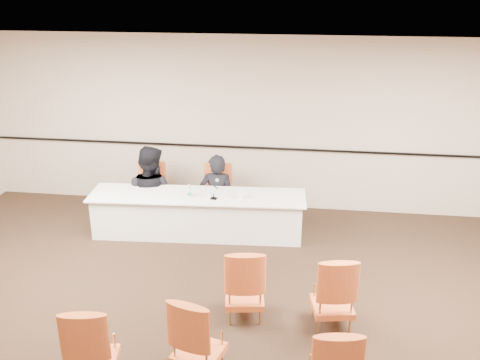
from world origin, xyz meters
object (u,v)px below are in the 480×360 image
panelist_main_chair (217,194)px  panelist_second_chair (150,193)px  panelist_main (217,200)px  microphone (214,190)px  panelist_second (151,199)px  coffee_cup (240,195)px  drinking_glass (210,195)px  aud_chair_front_mid (245,282)px  panel_table (198,215)px  water_bottle (189,191)px  aud_chair_front_right (333,290)px  aud_chair_back_left (92,343)px  aud_chair_back_mid (198,335)px

panelist_main_chair → panelist_second_chair: same height
panelist_main → microphone: bearing=91.6°
panelist_second → panelist_second_chair: 0.11m
coffee_cup → drinking_glass: bearing=-173.6°
drinking_glass → aud_chair_front_mid: size_ratio=0.11×
panel_table → panelist_main_chair: 0.59m
panel_table → panelist_main_chair: (0.22, 0.53, 0.14)m
microphone → panelist_main: bearing=107.4°
panelist_main → panelist_second_chair: (-1.13, -0.07, 0.11)m
panelist_main → water_bottle: bearing=59.0°
water_bottle → aud_chair_front_right: 2.97m
coffee_cup → aud_chair_back_left: 3.52m
panel_table → panelist_second: (-0.91, 0.47, 0.03)m
panelist_main_chair → panelist_main: bearing=0.0°
panel_table → panelist_second: size_ratio=1.82×
microphone → drinking_glass: size_ratio=2.88×
panel_table → aud_chair_front_mid: 2.33m
panel_table → panelist_second: panelist_second is taller
panelist_main → microphone: size_ratio=5.61×
panelist_second_chair → aud_chair_front_mid: bearing=-56.5°
panelist_main → aud_chair_back_mid: size_ratio=1.70×
microphone → aud_chair_front_mid: microphone is taller
panelist_second → microphone: 1.41m
panelist_second_chair → panelist_main: bearing=0.0°
panelist_second → aud_chair_front_mid: bearing=142.8°
panelist_second → aud_chair_front_right: panelist_second is taller
aud_chair_front_right → aud_chair_back_left: bearing=-162.2°
panelist_second_chair → aud_chair_front_mid: size_ratio=1.00×
panel_table → panelist_second_chair: size_ratio=3.56×
panelist_second_chair → microphone: bearing=-29.9°
water_bottle → aud_chair_front_mid: bearing=-60.7°
aud_chair_back_left → aud_chair_back_mid: bearing=5.9°
panelist_main → panelist_main_chair: 0.11m
panelist_main → water_bottle: (-0.32, -0.64, 0.42)m
panelist_main_chair → water_bottle: 0.78m
microphone → aud_chair_back_left: size_ratio=0.30×
microphone → aud_chair_front_mid: 2.12m
panel_table → aud_chair_back_mid: aud_chair_back_mid is taller
drinking_glass → aud_chair_front_right: 2.73m
panel_table → panelist_main_chair: panelist_main_chair is taller
panelist_main_chair → aud_chair_back_mid: (0.45, -3.67, 0.00)m
microphone → drinking_glass: 0.11m
aud_chair_back_mid → panelist_second: bearing=129.2°
panelist_second_chair → water_bottle: bearing=-38.7°
aud_chair_front_right → aud_chair_back_left: 2.74m
coffee_cup → aud_chair_back_mid: (-0.02, -3.08, -0.27)m
coffee_cup → aud_chair_front_right: size_ratio=0.14×
panel_table → panelist_main: panelist_main is taller
panelist_main_chair → drinking_glass: 0.69m
panelist_second → aud_chair_front_right: bearing=154.8°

